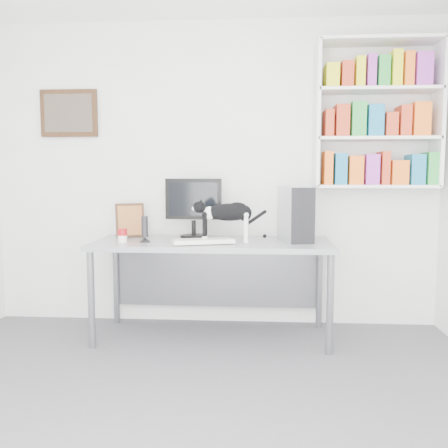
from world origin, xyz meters
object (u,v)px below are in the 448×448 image
object	(u,v)px
monitor	(194,208)
cat	(227,222)
keyboard	(203,241)
pc_tower	(295,214)
speaker	(145,229)
soup_can	(122,236)
leaning_print	(130,220)
desk	(213,289)
bookshelf	(377,115)

from	to	relation	value
monitor	cat	world-z (taller)	monitor
keyboard	pc_tower	distance (m)	0.79
speaker	keyboard	bearing A→B (deg)	-23.45
soup_can	monitor	bearing A→B (deg)	34.05
leaning_print	soup_can	distance (m)	0.35
cat	monitor	bearing A→B (deg)	133.32
pc_tower	leaning_print	xyz separation A→B (m)	(-1.41, 0.16, -0.07)
leaning_print	monitor	bearing A→B (deg)	-20.48
leaning_print	cat	distance (m)	0.91
leaning_print	pc_tower	bearing A→B (deg)	-29.01
desk	pc_tower	bearing A→B (deg)	4.30
pc_tower	cat	distance (m)	0.57
pc_tower	monitor	bearing A→B (deg)	157.74
bookshelf	pc_tower	world-z (taller)	bookshelf
bookshelf	cat	xyz separation A→B (m)	(-1.24, -0.37, -0.88)
monitor	leaning_print	world-z (taller)	monitor
speaker	bookshelf	bearing A→B (deg)	-4.52
speaker	monitor	bearing A→B (deg)	25.76
keyboard	speaker	xyz separation A→B (m)	(-0.48, 0.06, 0.09)
desk	cat	bearing A→B (deg)	-31.11
soup_can	cat	size ratio (longest dim) A/B	0.21
bookshelf	leaning_print	size ratio (longest dim) A/B	4.05
keyboard	pc_tower	world-z (taller)	pc_tower
desk	monitor	size ratio (longest dim) A/B	3.72
bookshelf	monitor	distance (m)	1.74
monitor	leaning_print	size ratio (longest dim) A/B	1.70
desk	soup_can	size ratio (longest dim) A/B	17.63
keyboard	bookshelf	bearing A→B (deg)	0.34
bookshelf	soup_can	world-z (taller)	bookshelf
leaning_print	cat	xyz separation A→B (m)	(0.86, -0.28, 0.01)
keyboard	leaning_print	distance (m)	0.78
desk	monitor	xyz separation A→B (m)	(-0.18, 0.22, 0.66)
cat	bookshelf	bearing A→B (deg)	14.21
keyboard	leaning_print	xyz separation A→B (m)	(-0.68, 0.36, 0.13)
cat	soup_can	bearing A→B (deg)	-178.58
desk	leaning_print	xyz separation A→B (m)	(-0.74, 0.20, 0.56)
bookshelf	soup_can	size ratio (longest dim) A/B	11.31
bookshelf	soup_can	xyz separation A→B (m)	(-2.07, -0.43, -0.99)
bookshelf	cat	distance (m)	1.57
desk	pc_tower	xyz separation A→B (m)	(0.67, 0.05, 0.63)
pc_tower	soup_can	size ratio (longest dim) A/B	4.07
soup_can	pc_tower	bearing A→B (deg)	7.34
monitor	soup_can	xyz separation A→B (m)	(-0.53, -0.36, -0.20)
desk	speaker	world-z (taller)	speaker
bookshelf	keyboard	bearing A→B (deg)	-162.42
bookshelf	monitor	world-z (taller)	bookshelf
desk	cat	xyz separation A→B (m)	(0.12, -0.08, 0.57)
monitor	soup_can	bearing A→B (deg)	-142.36
pc_tower	speaker	world-z (taller)	pc_tower
pc_tower	soup_can	xyz separation A→B (m)	(-1.39, -0.18, -0.17)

